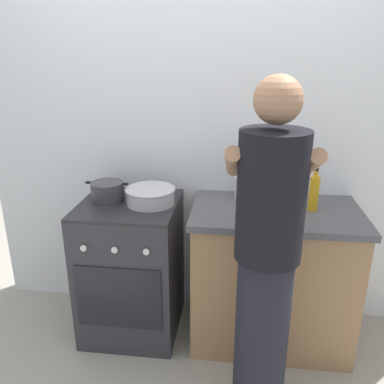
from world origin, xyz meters
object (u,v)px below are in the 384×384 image
object	(u,v)px
spice_bottle	(293,202)
mixing_bowl	(150,195)
utensil_crock	(243,182)
person	(266,264)
oil_bottle	(314,193)
stove_range	(132,267)
pot	(107,191)

from	to	relation	value
spice_bottle	mixing_bowl	bearing A→B (deg)	-179.11
mixing_bowl	utensil_crock	bearing A→B (deg)	16.78
mixing_bowl	utensil_crock	world-z (taller)	utensil_crock
spice_bottle	person	distance (m)	0.63
utensil_crock	oil_bottle	xyz separation A→B (m)	(0.40, -0.16, 0.01)
stove_range	person	world-z (taller)	person
pot	mixing_bowl	xyz separation A→B (m)	(0.28, -0.03, -0.00)
utensil_crock	person	bearing A→B (deg)	-81.77
utensil_crock	oil_bottle	world-z (taller)	utensil_crock
utensil_crock	spice_bottle	xyz separation A→B (m)	(0.29, -0.16, -0.06)
pot	oil_bottle	bearing A→B (deg)	-0.88
utensil_crock	person	size ratio (longest dim) A/B	0.20
oil_bottle	spice_bottle	bearing A→B (deg)	177.52
oil_bottle	utensil_crock	bearing A→B (deg)	158.35
stove_range	spice_bottle	bearing A→B (deg)	1.42
stove_range	oil_bottle	bearing A→B (deg)	1.03
stove_range	oil_bottle	distance (m)	1.24
spice_bottle	person	bearing A→B (deg)	-107.22
utensil_crock	mixing_bowl	bearing A→B (deg)	-163.22
pot	stove_range	bearing A→B (deg)	-15.63
stove_range	oil_bottle	world-z (taller)	oil_bottle
stove_range	person	bearing A→B (deg)	-35.31
mixing_bowl	oil_bottle	size ratio (longest dim) A/B	1.19
pot	spice_bottle	size ratio (longest dim) A/B	2.88
mixing_bowl	person	world-z (taller)	person
spice_bottle	person	xyz separation A→B (m)	(-0.19, -0.60, -0.09)
stove_range	pot	world-z (taller)	pot
mixing_bowl	person	xyz separation A→B (m)	(0.67, -0.59, -0.09)
oil_bottle	person	xyz separation A→B (m)	(-0.30, -0.59, -0.15)
stove_range	person	distance (m)	1.07
spice_bottle	person	size ratio (longest dim) A/B	0.06
stove_range	oil_bottle	xyz separation A→B (m)	(1.11, 0.02, 0.56)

